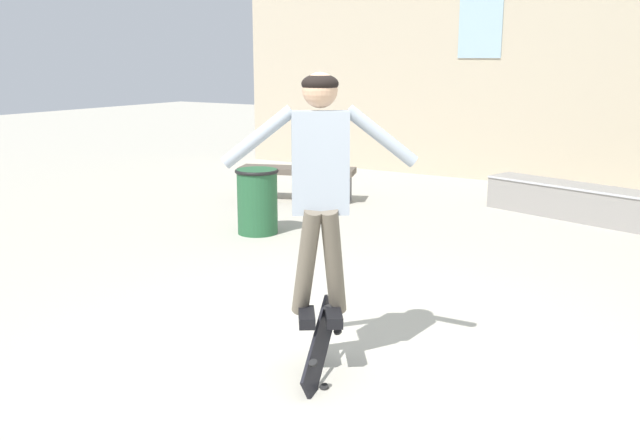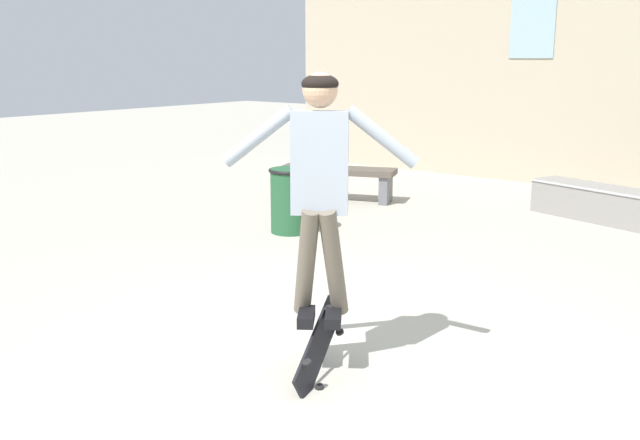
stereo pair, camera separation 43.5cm
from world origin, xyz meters
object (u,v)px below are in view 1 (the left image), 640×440
at_px(park_bench, 297,177).
at_px(trash_bin, 257,200).
at_px(skateboard_flipping, 320,347).
at_px(skate_ledge, 571,201).
at_px(skater, 320,176).

relative_size(park_bench, trash_bin, 2.25).
bearing_deg(park_bench, skateboard_flipping, -75.29).
distance_m(skate_ledge, skateboard_flipping, 5.47).
relative_size(trash_bin, skateboard_flipping, 0.98).
bearing_deg(trash_bin, skater, -46.91).
relative_size(skater, skateboard_flipping, 2.07).
height_order(trash_bin, skater, skater).
distance_m(park_bench, skateboard_flipping, 5.60).
xyz_separation_m(trash_bin, skater, (2.50, -2.68, 0.86)).
bearing_deg(trash_bin, skateboard_flipping, -47.21).
bearing_deg(skateboard_flipping, skater, -168.69).
height_order(park_bench, skater, skater).
height_order(skate_ledge, skateboard_flipping, skateboard_flipping).
bearing_deg(skater, skateboard_flipping, -3.73).
xyz_separation_m(park_bench, skater, (3.18, -4.49, 0.92)).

